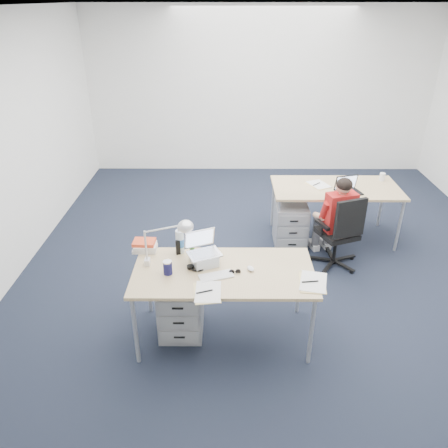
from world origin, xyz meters
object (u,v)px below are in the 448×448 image
object	(u,v)px
desk_lamp	(161,242)
far_cup	(382,177)
silver_laptop	(204,250)
drawer_pedestal_far	(290,224)
cordless_phone	(178,247)
headphones	(198,266)
office_chair	(337,246)
desk_near	(224,275)
water_bottle	(180,240)
desk_far	(336,190)
computer_mouse	(251,269)
can_koozie	(168,267)
seated_person	(334,218)
sunglasses	(235,272)
book_stack	(145,246)
drawer_pedestal_near	(181,306)
bear_figurine	(192,252)
wireless_keyboard	(216,276)
dark_laptop	(350,185)

from	to	relation	value
desk_lamp	far_cup	size ratio (longest dim) A/B	4.52
silver_laptop	desk_lamp	xyz separation A→B (m)	(-0.38, -0.00, 0.08)
drawer_pedestal_far	desk_lamp	size ratio (longest dim) A/B	1.19
drawer_pedestal_far	cordless_phone	distance (m)	2.04
cordless_phone	headphones	bearing A→B (deg)	-71.71
office_chair	cordless_phone	world-z (taller)	office_chair
desk_near	desk_lamp	size ratio (longest dim) A/B	3.47
silver_laptop	water_bottle	world-z (taller)	silver_laptop
desk_far	water_bottle	world-z (taller)	water_bottle
silver_laptop	computer_mouse	world-z (taller)	silver_laptop
can_koozie	computer_mouse	bearing A→B (deg)	4.68
seated_person	sunglasses	bearing A→B (deg)	-145.62
silver_laptop	book_stack	bearing A→B (deg)	133.38
computer_mouse	cordless_phone	size ratio (longest dim) A/B	0.59
drawer_pedestal_near	office_chair	bearing A→B (deg)	33.64
seated_person	headphones	bearing A→B (deg)	-154.22
desk_near	seated_person	distance (m)	1.91
computer_mouse	seated_person	bearing A→B (deg)	31.25
desk_far	can_koozie	world-z (taller)	can_koozie
can_koozie	bear_figurine	xyz separation A→B (m)	(0.19, 0.27, -0.00)
silver_laptop	bear_figurine	distance (m)	0.19
headphones	desk_lamp	xyz separation A→B (m)	(-0.32, 0.05, 0.21)
desk_near	desk_lamp	xyz separation A→B (m)	(-0.55, 0.10, 0.28)
wireless_keyboard	desk_lamp	bearing A→B (deg)	139.21
drawer_pedestal_far	dark_laptop	distance (m)	0.89
computer_mouse	water_bottle	xyz separation A→B (m)	(-0.65, 0.31, 0.12)
drawer_pedestal_near	headphones	size ratio (longest dim) A/B	2.83
computer_mouse	far_cup	bearing A→B (deg)	28.05
can_koozie	sunglasses	distance (m)	0.58
drawer_pedestal_far	wireless_keyboard	bearing A→B (deg)	-116.08
water_bottle	dark_laptop	distance (m)	2.40
desk_far	cordless_phone	bearing A→B (deg)	-138.27
desk_near	water_bottle	xyz separation A→B (m)	(-0.41, 0.32, 0.18)
silver_laptop	far_cup	distance (m)	3.04
book_stack	dark_laptop	distance (m)	2.66
computer_mouse	water_bottle	bearing A→B (deg)	133.26
drawer_pedestal_near	desk_lamp	size ratio (longest dim) A/B	1.19
dark_laptop	far_cup	bearing A→B (deg)	23.02
water_bottle	far_cup	xyz separation A→B (m)	(2.48, 1.83, -0.08)
far_cup	desk_lamp	bearing A→B (deg)	-141.98
bear_figurine	sunglasses	distance (m)	0.47
book_stack	drawer_pedestal_far	bearing A→B (deg)	41.67
desk_near	can_koozie	bearing A→B (deg)	-174.38
far_cup	dark_laptop	bearing A→B (deg)	-141.47
headphones	desk_lamp	world-z (taller)	desk_lamp
can_koozie	cordless_phone	size ratio (longest dim) A/B	0.87
wireless_keyboard	sunglasses	distance (m)	0.17
drawer_pedestal_far	water_bottle	distance (m)	2.01
wireless_keyboard	computer_mouse	world-z (taller)	computer_mouse
computer_mouse	sunglasses	world-z (taller)	computer_mouse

